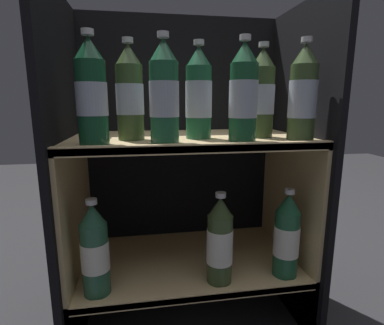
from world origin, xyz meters
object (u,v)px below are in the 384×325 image
(bottle_lower_front_0, at_px, (95,251))
(bottle_upper_back_1, at_px, (199,95))
(bottle_upper_front_3, at_px, (303,95))
(bottle_lower_front_1, at_px, (220,242))
(bottle_upper_front_0, at_px, (92,94))
(bottle_upper_front_2, at_px, (243,95))
(bottle_upper_front_1, at_px, (164,94))
(bottle_upper_back_2, at_px, (262,95))
(bottle_upper_back_0, at_px, (130,95))
(bottle_lower_front_2, at_px, (287,237))

(bottle_lower_front_0, bearing_deg, bottle_upper_back_1, 15.56)
(bottle_upper_front_3, relative_size, bottle_lower_front_1, 1.00)
(bottle_upper_front_3, bearing_deg, bottle_upper_front_0, 180.00)
(bottle_upper_front_2, relative_size, bottle_upper_front_3, 1.00)
(bottle_upper_front_3, bearing_deg, bottle_upper_back_1, 163.07)
(bottle_upper_front_1, height_order, bottle_upper_back_2, same)
(bottle_upper_front_3, height_order, bottle_upper_back_0, same)
(bottle_upper_front_0, xyz_separation_m, bottle_lower_front_2, (0.54, -0.00, -0.42))
(bottle_upper_front_2, distance_m, bottle_lower_front_2, 0.44)
(bottle_upper_back_2, bearing_deg, bottle_lower_front_0, -170.32)
(bottle_upper_front_0, bearing_deg, bottle_lower_front_2, -0.00)
(bottle_lower_front_2, bearing_deg, bottle_upper_front_1, 180.00)
(bottle_upper_front_2, distance_m, bottle_upper_back_0, 0.31)
(bottle_upper_front_1, relative_size, bottle_upper_front_3, 1.00)
(bottle_upper_front_0, relative_size, bottle_upper_back_1, 1.00)
(bottle_lower_front_1, bearing_deg, bottle_upper_back_2, 30.62)
(bottle_upper_back_2, bearing_deg, bottle_upper_front_1, -164.15)
(bottle_upper_front_0, distance_m, bottle_upper_back_1, 0.30)
(bottle_upper_front_2, bearing_deg, bottle_upper_back_1, 141.41)
(bottle_upper_back_1, bearing_deg, bottle_lower_front_0, -164.44)
(bottle_upper_front_1, xyz_separation_m, bottle_upper_back_0, (-0.09, 0.08, 0.00))
(bottle_upper_back_0, height_order, bottle_upper_back_2, same)
(bottle_upper_front_2, relative_size, bottle_upper_back_2, 1.00)
(bottle_upper_back_2, relative_size, bottle_lower_front_0, 1.00)
(bottle_upper_back_2, bearing_deg, bottle_lower_front_1, -149.38)
(bottle_upper_front_3, xyz_separation_m, bottle_lower_front_2, (-0.02, -0.00, -0.42))
(bottle_upper_front_2, bearing_deg, bottle_lower_front_1, 180.00)
(bottle_upper_back_1, bearing_deg, bottle_upper_front_1, -141.41)
(bottle_upper_front_3, distance_m, bottle_lower_front_1, 0.48)
(bottle_upper_front_3, relative_size, bottle_lower_front_2, 1.00)
(bottle_upper_front_1, height_order, bottle_upper_back_0, same)
(bottle_upper_back_0, bearing_deg, bottle_upper_front_3, -10.13)
(bottle_lower_front_2, bearing_deg, bottle_lower_front_0, 180.00)
(bottle_upper_front_2, bearing_deg, bottle_upper_front_0, 180.00)
(bottle_upper_back_1, height_order, bottle_upper_back_2, same)
(bottle_upper_back_0, bearing_deg, bottle_lower_front_1, -19.08)
(bottle_lower_front_2, bearing_deg, bottle_upper_back_0, 169.44)
(bottle_upper_front_0, distance_m, bottle_lower_front_2, 0.68)
(bottle_upper_front_2, height_order, bottle_lower_front_0, bottle_upper_front_2)
(bottle_upper_front_0, relative_size, bottle_upper_front_2, 1.00)
(bottle_upper_front_0, xyz_separation_m, bottle_upper_back_1, (0.28, 0.08, -0.00))
(bottle_upper_front_3, bearing_deg, bottle_lower_front_2, -180.00)
(bottle_upper_front_2, height_order, bottle_upper_front_3, same)
(bottle_upper_front_0, distance_m, bottle_lower_front_0, 0.42)
(bottle_upper_back_1, distance_m, bottle_lower_front_2, 0.50)
(bottle_upper_front_1, distance_m, bottle_lower_front_1, 0.45)
(bottle_upper_front_0, height_order, bottle_upper_back_2, same)
(bottle_upper_front_1, height_order, bottle_lower_front_1, bottle_upper_front_1)
(bottle_upper_front_0, bearing_deg, bottle_lower_front_0, 180.00)
(bottle_lower_front_0, height_order, bottle_lower_front_2, same)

